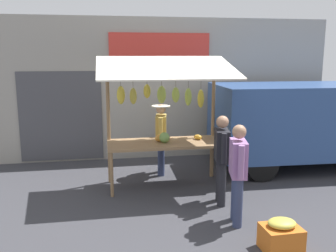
{
  "coord_description": "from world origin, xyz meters",
  "views": [
    {
      "loc": [
        1.13,
        6.78,
        2.53
      ],
      "look_at": [
        0.0,
        0.3,
        1.25
      ],
      "focal_mm": 39.43,
      "sensor_mm": 36.0,
      "label": 1
    }
  ],
  "objects": [
    {
      "name": "vendor_with_sunhat",
      "position": [
        -0.03,
        -0.75,
        0.88
      ],
      "size": [
        0.39,
        0.65,
        1.51
      ],
      "rotation": [
        0.0,
        0.0,
        1.39
      ],
      "color": "navy",
      "rests_on": "ground"
    },
    {
      "name": "shopper_in_grey_tee",
      "position": [
        -0.79,
        1.01,
        0.87
      ],
      "size": [
        0.3,
        0.66,
        1.53
      ],
      "rotation": [
        0.0,
        0.0,
        -1.77
      ],
      "color": "#232328",
      "rests_on": "ground"
    },
    {
      "name": "shopper_with_ponytail",
      "position": [
        -0.79,
        1.79,
        0.87
      ],
      "size": [
        0.31,
        0.65,
        1.53
      ],
      "rotation": [
        0.0,
        0.0,
        -1.79
      ],
      "color": "navy",
      "rests_on": "ground"
    },
    {
      "name": "street_backdrop",
      "position": [
        0.04,
        -2.2,
        1.7
      ],
      "size": [
        9.0,
        0.3,
        3.4
      ],
      "color": "#9E998E",
      "rests_on": "ground"
    },
    {
      "name": "market_stall",
      "position": [
        -0.01,
        -0.05,
        1.55
      ],
      "size": [
        2.5,
        1.46,
        2.5
      ],
      "color": "olive",
      "rests_on": "ground"
    },
    {
      "name": "produce_crate_near",
      "position": [
        -1.09,
        2.66,
        0.2
      ],
      "size": [
        0.5,
        0.41,
        0.44
      ],
      "color": "#D1661E",
      "rests_on": "ground"
    },
    {
      "name": "parked_van",
      "position": [
        -3.33,
        -0.73,
        1.12
      ],
      "size": [
        4.45,
        1.97,
        1.88
      ],
      "rotation": [
        0.0,
        0.0,
        -0.03
      ],
      "color": "#2D4C84",
      "rests_on": "ground"
    },
    {
      "name": "ground_plane",
      "position": [
        0.0,
        0.0,
        0.0
      ],
      "size": [
        40.0,
        40.0,
        0.0
      ],
      "primitive_type": "plane",
      "color": "#38383D"
    }
  ]
}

